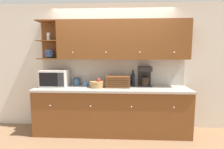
{
  "coord_description": "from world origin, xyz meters",
  "views": [
    {
      "loc": [
        0.17,
        -3.67,
        1.59
      ],
      "look_at": [
        0.0,
        -0.21,
        1.16
      ],
      "focal_mm": 28.0,
      "sensor_mm": 36.0,
      "label": 1
    }
  ],
  "objects_px": {
    "wine_bottle": "(133,79)",
    "storage_canister": "(77,82)",
    "fruit_basket": "(97,84)",
    "microwave": "(55,78)",
    "coffee_maker": "(145,76)",
    "mug": "(86,84)",
    "bread_box": "(118,81)"
  },
  "relations": [
    {
      "from": "fruit_basket",
      "to": "wine_bottle",
      "type": "distance_m",
      "value": 0.75
    },
    {
      "from": "microwave",
      "to": "storage_canister",
      "type": "height_order",
      "value": "microwave"
    },
    {
      "from": "storage_canister",
      "to": "mug",
      "type": "relative_size",
      "value": 1.57
    },
    {
      "from": "wine_bottle",
      "to": "coffee_maker",
      "type": "bearing_deg",
      "value": -5.41
    },
    {
      "from": "wine_bottle",
      "to": "fruit_basket",
      "type": "bearing_deg",
      "value": -163.75
    },
    {
      "from": "storage_canister",
      "to": "bread_box",
      "type": "distance_m",
      "value": 0.88
    },
    {
      "from": "fruit_basket",
      "to": "bread_box",
      "type": "distance_m",
      "value": 0.41
    },
    {
      "from": "storage_canister",
      "to": "bread_box",
      "type": "relative_size",
      "value": 0.33
    },
    {
      "from": "storage_canister",
      "to": "fruit_basket",
      "type": "bearing_deg",
      "value": -23.14
    },
    {
      "from": "storage_canister",
      "to": "fruit_basket",
      "type": "height_order",
      "value": "fruit_basket"
    },
    {
      "from": "mug",
      "to": "coffee_maker",
      "type": "bearing_deg",
      "value": 5.25
    },
    {
      "from": "wine_bottle",
      "to": "storage_canister",
      "type": "bearing_deg",
      "value": -179.36
    },
    {
      "from": "coffee_maker",
      "to": "microwave",
      "type": "bearing_deg",
      "value": -175.88
    },
    {
      "from": "bread_box",
      "to": "wine_bottle",
      "type": "bearing_deg",
      "value": 29.31
    },
    {
      "from": "mug",
      "to": "microwave",
      "type": "bearing_deg",
      "value": -178.03
    },
    {
      "from": "storage_canister",
      "to": "bread_box",
      "type": "xyz_separation_m",
      "value": [
        0.87,
        -0.16,
        0.04
      ]
    },
    {
      "from": "wine_bottle",
      "to": "coffee_maker",
      "type": "distance_m",
      "value": 0.25
    },
    {
      "from": "microwave",
      "to": "mug",
      "type": "relative_size",
      "value": 5.34
    },
    {
      "from": "mug",
      "to": "coffee_maker",
      "type": "xyz_separation_m",
      "value": [
        1.2,
        0.11,
        0.16
      ]
    },
    {
      "from": "microwave",
      "to": "wine_bottle",
      "type": "height_order",
      "value": "microwave"
    },
    {
      "from": "fruit_basket",
      "to": "coffee_maker",
      "type": "xyz_separation_m",
      "value": [
        0.96,
        0.19,
        0.14
      ]
    },
    {
      "from": "microwave",
      "to": "bread_box",
      "type": "height_order",
      "value": "microwave"
    },
    {
      "from": "bread_box",
      "to": "wine_bottle",
      "type": "distance_m",
      "value": 0.35
    },
    {
      "from": "microwave",
      "to": "mug",
      "type": "xyz_separation_m",
      "value": [
        0.63,
        0.02,
        -0.12
      ]
    },
    {
      "from": "coffee_maker",
      "to": "bread_box",
      "type": "bearing_deg",
      "value": -164.75
    },
    {
      "from": "storage_canister",
      "to": "wine_bottle",
      "type": "bearing_deg",
      "value": 0.64
    },
    {
      "from": "microwave",
      "to": "storage_canister",
      "type": "xyz_separation_m",
      "value": [
        0.41,
        0.14,
        -0.09
      ]
    },
    {
      "from": "storage_canister",
      "to": "fruit_basket",
      "type": "relative_size",
      "value": 0.54
    },
    {
      "from": "microwave",
      "to": "storage_canister",
      "type": "distance_m",
      "value": 0.44
    },
    {
      "from": "microwave",
      "to": "fruit_basket",
      "type": "xyz_separation_m",
      "value": [
        0.87,
        -0.05,
        -0.1
      ]
    },
    {
      "from": "microwave",
      "to": "coffee_maker",
      "type": "distance_m",
      "value": 1.83
    },
    {
      "from": "mug",
      "to": "wine_bottle",
      "type": "xyz_separation_m",
      "value": [
        0.96,
        0.13,
        0.1
      ]
    }
  ]
}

